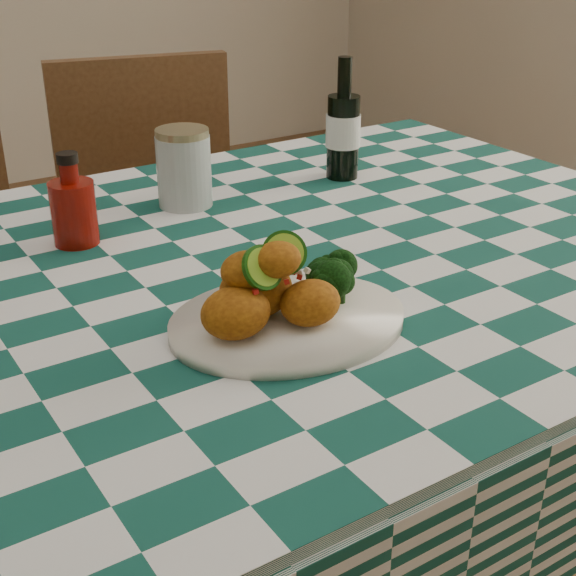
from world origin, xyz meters
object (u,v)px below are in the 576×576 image
fried_chicken_pile (273,282)px  beer_bottle (343,119)px  dining_table (222,488)px  plate (288,322)px  wooden_chair_right (166,271)px  ketchup_bottle (72,199)px  mason_jar (184,168)px

fried_chicken_pile → beer_bottle: size_ratio=0.70×
dining_table → plate: 0.45m
fried_chicken_pile → wooden_chair_right: wooden_chair_right is taller
ketchup_bottle → wooden_chair_right: (0.35, 0.48, -0.39)m
plate → beer_bottle: size_ratio=1.33×
mason_jar → beer_bottle: size_ratio=0.59×
beer_bottle → wooden_chair_right: bearing=113.2°
ketchup_bottle → beer_bottle: size_ratio=0.64×
fried_chicken_pile → beer_bottle: bearing=45.9°
beer_bottle → plate: bearing=-132.7°
ketchup_bottle → wooden_chair_right: size_ratio=0.15×
fried_chicken_pile → mason_jar: mason_jar is taller
fried_chicken_pile → dining_table: bearing=83.7°
fried_chicken_pile → mason_jar: (0.11, 0.47, -0.00)m
beer_bottle → fried_chicken_pile: bearing=-134.1°
dining_table → plate: (-0.00, -0.20, 0.40)m
mason_jar → fried_chicken_pile: bearing=-103.7°
dining_table → beer_bottle: (0.41, 0.25, 0.51)m
plate → beer_bottle: 0.62m
dining_table → mason_jar: 0.54m
dining_table → ketchup_bottle: bearing=121.6°
plate → beer_bottle: (0.41, 0.45, 0.10)m
plate → fried_chicken_pile: size_ratio=1.89×
fried_chicken_pile → wooden_chair_right: (0.25, 0.88, -0.39)m
plate → wooden_chair_right: (0.23, 0.88, -0.33)m
fried_chicken_pile → wooden_chair_right: bearing=74.3°
fried_chicken_pile → mason_jar: size_ratio=1.18×
wooden_chair_right → beer_bottle: bearing=-53.3°
plate → wooden_chair_right: 0.97m
plate → wooden_chair_right: size_ratio=0.32×
mason_jar → ketchup_bottle: bearing=-163.7°
ketchup_bottle → wooden_chair_right: 0.71m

